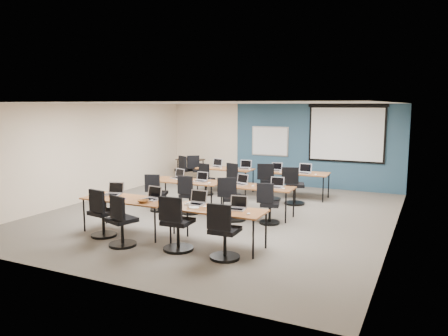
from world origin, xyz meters
The scene contains 58 objects.
floor centered at (0.00, 0.00, 0.00)m, with size 8.00×9.00×0.02m, color #6B6354.
ceiling centered at (0.00, 0.00, 2.70)m, with size 8.00×9.00×0.02m, color white.
wall_back centered at (0.00, 4.50, 1.35)m, with size 8.00×0.04×2.70m, color beige.
wall_front centered at (0.00, -4.50, 1.35)m, with size 8.00×0.04×2.70m, color beige.
wall_left centered at (-4.00, 0.00, 1.35)m, with size 0.04×9.00×2.70m, color beige.
wall_right centered at (4.00, 0.00, 1.35)m, with size 0.04×9.00×2.70m, color beige.
blue_accent_panel centered at (1.25, 4.47, 1.35)m, with size 5.50×0.04×2.70m, color #3D5977.
whiteboard centered at (-0.30, 4.43, 1.45)m, with size 1.28×0.03×0.98m.
projector_screen centered at (2.20, 4.41, 1.89)m, with size 2.40×0.10×1.82m.
training_table_front_left centered at (-1.01, -2.23, 0.69)m, with size 1.92×0.80×0.73m.
training_table_front_right centered at (1.09, -2.27, 0.69)m, with size 1.81×0.75×0.73m.
training_table_mid_left centered at (-1.01, 0.17, 0.69)m, with size 1.87×0.78×0.73m.
training_table_mid_right centered at (0.92, 0.19, 0.68)m, with size 1.74×0.72×0.73m.
training_table_back_left centered at (-1.08, 2.58, 0.68)m, with size 1.73×0.72×0.73m.
training_table_back_right centered at (1.09, 2.72, 0.69)m, with size 1.94×0.81×0.73m.
laptop_0 centered at (-1.53, -2.07, 0.80)m, with size 0.35×0.30×0.26m.
mouse_0 centered at (-1.15, -2.31, 0.74)m, with size 0.06×0.10×0.04m, color white.
task_chair_0 centered at (-1.30, -2.72, 0.41)m, with size 0.52×0.52×1.00m.
laptop_1 centered at (-0.50, -2.10, 0.80)m, with size 0.35×0.30×0.26m.
mouse_1 centered at (-0.41, -2.23, 0.74)m, with size 0.06×0.10×0.04m, color white.
task_chair_1 centered at (-0.56, -3.04, 0.42)m, with size 0.54×0.53×1.01m.
laptop_2 centered at (0.53, -2.07, 0.80)m, with size 0.35×0.30×0.27m.
mouse_2 centered at (0.80, -2.23, 0.74)m, with size 0.06×0.10×0.03m, color white.
task_chair_2 centered at (0.51, -2.79, 0.43)m, with size 0.56×0.56×1.04m.
laptop_3 centered at (1.43, -2.13, 0.79)m, with size 0.33×0.28×0.25m.
mouse_3 centered at (1.76, -2.38, 0.74)m, with size 0.06×0.09×0.03m, color white.
task_chair_3 centered at (1.48, -2.83, 0.42)m, with size 0.53×0.53×1.01m.
laptop_4 centered at (-1.40, 0.37, 0.79)m, with size 0.33×0.28×0.25m.
mouse_4 centered at (-1.29, 0.18, 0.74)m, with size 0.06×0.10×0.04m, color white.
task_chair_4 centered at (-1.54, -0.42, 0.39)m, with size 0.48×0.46×0.95m.
laptop_5 centered at (-0.63, 0.22, 0.79)m, with size 0.31×0.26×0.24m.
mouse_5 centered at (-0.29, 0.04, 0.74)m, with size 0.06×0.10×0.03m, color white.
task_chair_5 centered at (-0.68, -0.32, 0.39)m, with size 0.48×0.48×0.96m.
laptop_6 centered at (0.46, 0.28, 0.79)m, with size 0.32×0.27×0.24m.
mouse_6 centered at (0.82, 0.15, 0.74)m, with size 0.06×0.09×0.03m, color white.
task_chair_6 centered at (0.55, -0.42, 0.42)m, with size 0.58×0.54×1.02m.
laptop_7 centered at (1.37, 0.26, 0.79)m, with size 0.32×0.27×0.24m.
mouse_7 centered at (1.59, 0.13, 0.74)m, with size 0.07×0.10×0.04m, color white.
task_chair_7 centered at (1.40, -0.35, 0.39)m, with size 0.47×0.46×0.95m.
laptop_8 centered at (-1.47, 2.76, 0.79)m, with size 0.33×0.28×0.25m.
mouse_8 centered at (-1.15, 2.44, 0.74)m, with size 0.06×0.10×0.04m, color white.
task_chair_8 centered at (-1.41, 1.89, 0.39)m, with size 0.47×0.47×0.96m.
laptop_9 centered at (-0.50, 2.75, 0.79)m, with size 0.34×0.29×0.26m.
mouse_9 centered at (-0.24, 2.53, 0.74)m, with size 0.06×0.10×0.04m, color white.
task_chair_9 centered at (-0.60, 2.09, 0.41)m, with size 0.52×0.51×0.99m.
laptop_10 centered at (0.50, 2.76, 0.79)m, with size 0.31×0.26×0.24m.
mouse_10 centered at (0.73, 2.49, 0.74)m, with size 0.06×0.09×0.03m, color white.
task_chair_10 centered at (0.57, 2.03, 0.44)m, with size 0.60×0.58×1.05m.
laptop_11 centered at (1.38, 2.66, 0.80)m, with size 0.36×0.31×0.27m.
mouse_11 centered at (1.75, 2.51, 0.74)m, with size 0.06×0.10×0.03m, color white.
task_chair_11 centered at (1.34, 1.79, 0.43)m, with size 0.57×0.55×1.03m.
blue_mousepad centered at (-1.13, -2.37, 0.73)m, with size 0.22×0.18×0.01m, color navy.
snack_bowl centered at (-0.49, -2.43, 0.76)m, with size 0.21×0.21×0.05m, color #985538.
snack_plate centered at (0.64, -2.36, 0.74)m, with size 0.19×0.19×0.01m, color white.
coffee_cup centered at (0.51, -2.36, 0.77)m, with size 0.06×0.06×0.06m, color silver.
utility_table centered at (-3.11, 3.97, 0.66)m, with size 0.93×0.52×0.75m.
spare_chair_a centered at (-2.43, 3.26, 0.41)m, with size 0.59×0.51×0.99m.
spare_chair_b centered at (-2.90, 3.11, 0.40)m, with size 0.53×0.49×0.97m.
Camera 1 is at (4.65, -9.37, 2.65)m, focal length 35.00 mm.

